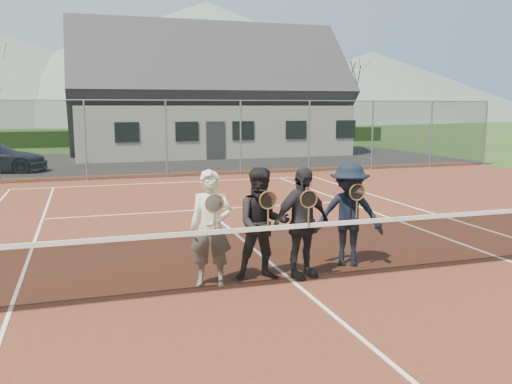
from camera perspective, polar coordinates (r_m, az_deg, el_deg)
ground at (r=27.92m, az=-11.27°, el=3.14°), size 220.00×220.00×0.00m
court_surface at (r=8.65m, az=4.04°, el=-9.59°), size 30.00×30.00×0.02m
tarmac_carpark at (r=27.77m, az=-19.50°, el=2.78°), size 40.00×12.00×0.01m
hedge_row at (r=39.79m, az=-13.25°, el=5.57°), size 40.00×1.20×1.10m
hill_centre at (r=105.49m, az=-5.07°, el=13.44°), size 120.00×120.00×22.00m
hill_east at (r=117.97m, az=12.10°, el=10.86°), size 90.00×90.00×14.00m
court_markings at (r=8.65m, az=4.04°, el=-9.49°), size 11.03×23.83×0.01m
tennis_net at (r=8.50m, az=4.08°, el=-6.20°), size 11.68×0.08×1.10m
perimeter_fence at (r=21.37m, az=-9.42°, el=5.55°), size 30.07×0.07×3.02m
clubhouse at (r=32.41m, az=-5.13°, el=11.13°), size 15.60×8.20×7.70m
tree_c at (r=41.04m, az=-10.77°, el=13.08°), size 3.20×3.20×7.77m
tree_d at (r=43.42m, az=2.79°, el=12.99°), size 3.20×3.20×7.77m
tree_e at (r=45.85m, az=10.01°, el=12.65°), size 3.20×3.20×7.77m
player_a at (r=8.33m, az=-4.77°, el=-3.82°), size 0.76×0.61×1.80m
player_b at (r=8.59m, az=0.69°, el=-3.40°), size 0.97×0.81×1.80m
player_c at (r=8.71m, az=4.84°, el=-3.25°), size 1.13×0.70×1.80m
player_d at (r=9.48m, az=9.76°, el=-2.34°), size 1.33×1.09×1.80m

